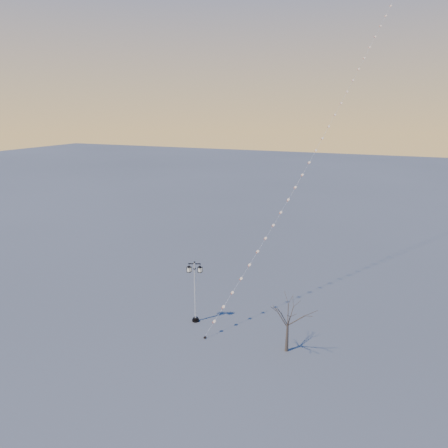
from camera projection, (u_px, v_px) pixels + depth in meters
The scene contains 4 objects.
ground at pixel (215, 333), 33.66m from camera, with size 300.00×300.00×0.00m, color #5A5B5B.
street_lamp at pixel (195, 289), 34.68m from camera, with size 1.34×0.79×5.49m.
bare_tree at pixel (288, 316), 30.35m from camera, with size 2.52×2.52×4.18m.
kite_train at pixel (320, 130), 39.78m from camera, with size 11.52×30.42×31.59m.
Camera 1 is at (12.36, -27.37, 17.63)m, focal length 32.98 mm.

